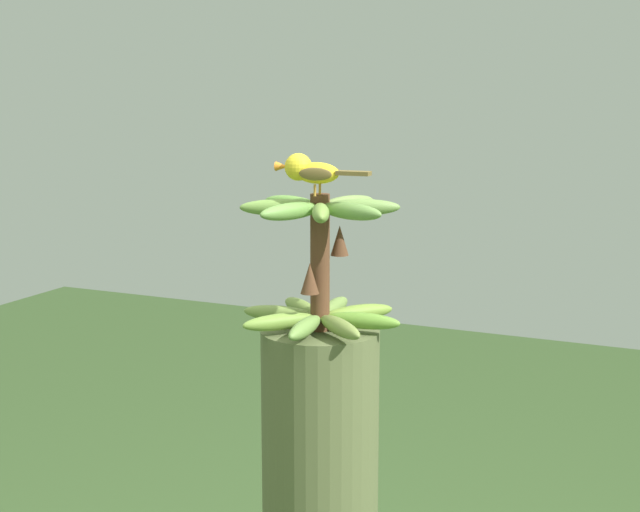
# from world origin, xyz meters

# --- Properties ---
(banana_bunch) EXTENTS (0.33, 0.33, 0.27)m
(banana_bunch) POSITION_xyz_m (-0.00, 0.00, 1.19)
(banana_bunch) COLOR brown
(banana_bunch) RESTS_ON banana_tree
(perched_bird) EXTENTS (0.19, 0.06, 0.08)m
(perched_bird) POSITION_xyz_m (0.01, 0.03, 1.37)
(perched_bird) COLOR #C68933
(perched_bird) RESTS_ON banana_bunch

